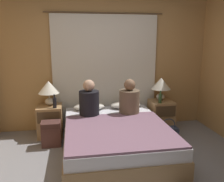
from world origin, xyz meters
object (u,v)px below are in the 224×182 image
pillow_right (125,105)px  person_right_in_bed (129,100)px  backpack_on_floor (51,132)px  nightstand_left (50,121)px  beer_bottle_on_left_stand (55,103)px  pillow_left (89,107)px  beer_bottle_on_right_stand (160,98)px  bed (115,138)px  handbag_on_floor (168,132)px  lamp_left (49,88)px  nightstand_right (161,115)px  person_left_in_bed (89,101)px  lamp_right (161,85)px

pillow_right → person_right_in_bed: bearing=-92.0°
person_right_in_bed → backpack_on_floor: bearing=-175.7°
nightstand_left → beer_bottle_on_left_stand: (0.10, -0.13, 0.37)m
beer_bottle_on_left_stand → pillow_left: bearing=15.8°
person_right_in_bed → beer_bottle_on_right_stand: bearing=16.6°
beer_bottle_on_left_stand → backpack_on_floor: bearing=-101.1°
bed → handbag_on_floor: 1.06m
lamp_left → nightstand_right: bearing=-2.2°
pillow_right → backpack_on_floor: bearing=-161.1°
nightstand_right → pillow_right: bearing=176.9°
nightstand_left → backpack_on_floor: bearing=-83.4°
bed → person_left_in_bed: size_ratio=3.25×
lamp_left → beer_bottle_on_right_stand: bearing=-6.0°
person_right_in_bed → handbag_on_floor: (0.68, -0.13, -0.58)m
person_right_in_bed → backpack_on_floor: 1.40m
person_right_in_bed → handbag_on_floor: size_ratio=1.71×
nightstand_right → pillow_left: size_ratio=0.98×
nightstand_left → pillow_left: (0.70, 0.04, 0.22)m
bed → nightstand_left: 1.30m
lamp_left → beer_bottle_on_left_stand: size_ratio=1.83×
person_left_in_bed → beer_bottle_on_left_stand: (-0.57, 0.19, -0.05)m
lamp_left → beer_bottle_on_left_stand: 0.31m
lamp_left → handbag_on_floor: (2.04, -0.52, -0.75)m
nightstand_left → lamp_left: lamp_left is taller
pillow_left → beer_bottle_on_left_stand: size_ratio=2.38×
lamp_left → person_left_in_bed: size_ratio=0.70×
lamp_right → beer_bottle_on_right_stand: lamp_right is taller
nightstand_right → person_left_in_bed: (-1.40, -0.32, 0.41)m
handbag_on_floor → person_right_in_bed: bearing=169.3°
beer_bottle_on_right_stand → backpack_on_floor: bearing=-171.6°
nightstand_right → handbag_on_floor: size_ratio=1.55×
nightstand_left → beer_bottle_on_left_stand: 0.40m
person_right_in_bed → beer_bottle_on_right_stand: (0.63, 0.19, -0.04)m
person_left_in_bed → backpack_on_floor: bearing=-171.0°
lamp_right → backpack_on_floor: (-2.03, -0.49, -0.62)m
person_left_in_bed → beer_bottle_on_left_stand: size_ratio=2.62×
lamp_left → pillow_left: bearing=-3.3°
lamp_right → handbag_on_floor: size_ratio=1.21×
pillow_left → nightstand_right: bearing=-1.6°
bed → nightstand_right: 1.30m
nightstand_right → lamp_left: bearing=177.8°
lamp_right → person_right_in_bed: (-0.71, -0.39, -0.17)m
lamp_right → beer_bottle_on_right_stand: (-0.09, -0.21, -0.21)m
person_left_in_bed → backpack_on_floor: 0.79m
lamp_left → person_right_in_bed: 1.43m
pillow_right → person_right_in_bed: 0.40m
handbag_on_floor → pillow_right: bearing=144.0°
beer_bottle_on_left_stand → lamp_right: bearing=6.0°
pillow_right → beer_bottle_on_right_stand: beer_bottle_on_right_stand is taller
beer_bottle_on_right_stand → person_left_in_bed: bearing=-171.9°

